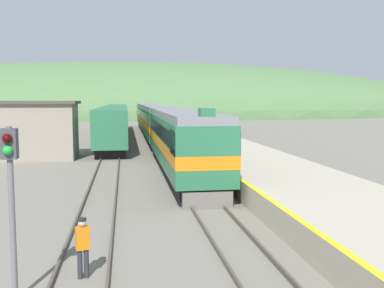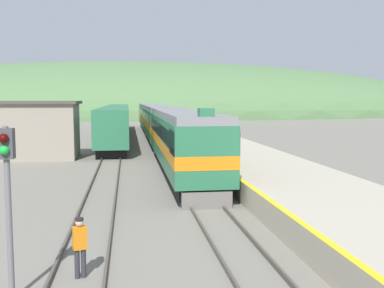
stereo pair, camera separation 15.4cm
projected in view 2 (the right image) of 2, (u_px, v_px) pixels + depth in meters
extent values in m
cube|color=#4C443D|center=(145.00, 129.00, 70.85)|extent=(0.08, 180.00, 0.16)
cube|color=#4C443D|center=(154.00, 129.00, 71.05)|extent=(0.08, 180.00, 0.16)
cube|color=#4C443D|center=(115.00, 129.00, 70.18)|extent=(0.08, 180.00, 0.16)
cube|color=#4C443D|center=(124.00, 129.00, 70.38)|extent=(0.08, 180.00, 0.16)
cube|color=#B2A893|center=(199.00, 136.00, 51.86)|extent=(5.92, 140.00, 1.03)
cube|color=yellow|center=(174.00, 132.00, 51.41)|extent=(0.24, 140.00, 0.01)
ellipsoid|color=#517547|center=(139.00, 114.00, 143.90)|extent=(216.06, 97.23, 32.50)
cube|color=gray|center=(35.00, 131.00, 36.24)|extent=(6.63, 4.41, 4.41)
cube|color=#47423D|center=(34.00, 102.00, 36.01)|extent=(7.13, 4.91, 0.24)
cube|color=black|center=(181.00, 166.00, 29.30)|extent=(2.34, 18.68, 0.85)
cube|color=#286B47|center=(181.00, 139.00, 29.11)|extent=(2.86, 19.88, 2.79)
cube|color=orange|center=(181.00, 142.00, 29.14)|extent=(2.89, 19.90, 0.61)
cube|color=black|center=(181.00, 129.00, 29.05)|extent=(2.88, 18.68, 0.84)
cube|color=slate|center=(181.00, 114.00, 28.95)|extent=(2.68, 19.88, 0.40)
cube|color=black|center=(203.00, 142.00, 20.38)|extent=(2.90, 2.20, 1.12)
cube|color=#286B47|center=(206.00, 112.00, 19.57)|extent=(0.64, 0.80, 0.36)
cube|color=slate|center=(207.00, 200.00, 19.71)|extent=(2.23, 0.40, 0.77)
cube|color=black|center=(159.00, 138.00, 50.22)|extent=(2.34, 19.56, 0.85)
cube|color=#286B47|center=(159.00, 122.00, 50.04)|extent=(2.86, 20.80, 2.79)
cube|color=orange|center=(159.00, 124.00, 50.06)|extent=(2.89, 20.82, 0.61)
cube|color=black|center=(159.00, 117.00, 49.97)|extent=(2.88, 19.56, 0.84)
cube|color=slate|center=(159.00, 108.00, 49.88)|extent=(2.68, 20.80, 0.40)
cube|color=black|center=(150.00, 127.00, 71.60)|extent=(2.34, 19.56, 0.85)
cube|color=#286B47|center=(149.00, 115.00, 71.42)|extent=(2.86, 20.80, 2.79)
cube|color=orange|center=(149.00, 117.00, 71.44)|extent=(2.89, 20.82, 0.61)
cube|color=black|center=(149.00, 111.00, 71.35)|extent=(2.88, 19.56, 0.84)
cube|color=slate|center=(149.00, 105.00, 71.26)|extent=(2.68, 20.80, 0.40)
cube|color=black|center=(117.00, 135.00, 55.15)|extent=(2.46, 39.17, 0.80)
cube|color=#286B47|center=(117.00, 119.00, 54.95)|extent=(2.90, 40.81, 3.14)
cylinder|color=slate|center=(9.00, 215.00, 10.57)|extent=(0.14, 0.14, 4.18)
cube|color=#424247|center=(6.00, 144.00, 10.40)|extent=(0.36, 0.28, 0.71)
sphere|color=#3C0504|center=(4.00, 138.00, 10.22)|extent=(0.22, 0.22, 0.22)
sphere|color=green|center=(4.00, 150.00, 10.25)|extent=(0.22, 0.22, 0.22)
cylinder|color=#2D2D33|center=(77.00, 264.00, 12.03)|extent=(0.14, 0.14, 0.80)
cylinder|color=#2D2D33|center=(84.00, 263.00, 12.10)|extent=(0.14, 0.14, 0.80)
cube|color=orange|center=(80.00, 238.00, 11.99)|extent=(0.41, 0.31, 0.61)
sphere|color=tan|center=(79.00, 223.00, 11.95)|extent=(0.22, 0.22, 0.22)
cylinder|color=black|center=(79.00, 219.00, 11.94)|extent=(0.23, 0.23, 0.06)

